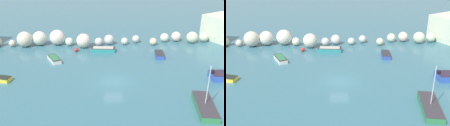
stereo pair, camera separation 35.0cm
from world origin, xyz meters
TOP-DOWN VIEW (x-y plane):
  - cove_water at (0.00, 0.00)m, footprint 160.00×160.00m
  - rock_breakwater at (-4.45, 15.35)m, footprint 46.11×5.04m
  - channel_buoy at (-5.77, 11.82)m, footprint 0.67×0.67m
  - moored_boat_0 at (9.56, -7.19)m, footprint 2.75×5.90m
  - moored_boat_1 at (8.04, 8.75)m, footprint 1.70×3.28m
  - moored_boat_2 at (-8.93, 7.55)m, footprint 2.66×3.73m
  - moored_boat_3 at (-1.13, 11.57)m, footprint 4.19×2.00m

SIDE VIEW (x-z plane):
  - cove_water at x=0.00m, z-range 0.00..0.00m
  - moored_boat_1 at x=8.04m, z-range 0.00..0.64m
  - channel_buoy at x=-5.77m, z-range 0.00..0.67m
  - moored_boat_2 at x=-8.93m, z-range 0.01..0.66m
  - moored_boat_0 at x=9.56m, z-range -2.18..2.92m
  - moored_boat_3 at x=-1.13m, z-range 0.01..0.74m
  - rock_breakwater at x=-4.45m, z-range -0.23..2.56m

